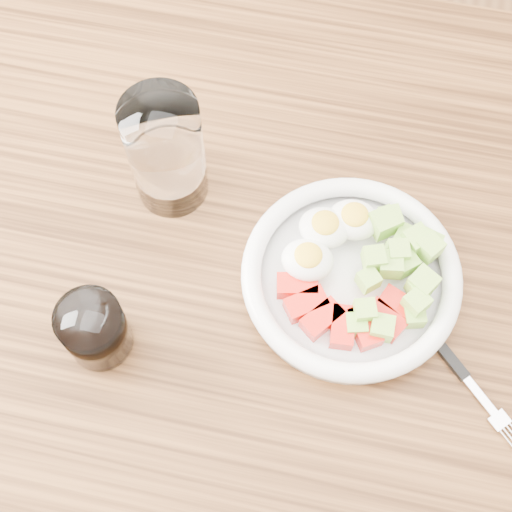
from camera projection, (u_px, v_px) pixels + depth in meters
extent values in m
plane|color=brown|center=(260.00, 417.00, 1.50)|extent=(4.00, 4.00, 0.00)
cube|color=brown|center=(263.00, 283.00, 0.82)|extent=(1.50, 0.90, 0.04)
cylinder|color=white|center=(350.00, 281.00, 0.79)|extent=(0.23, 0.23, 0.01)
torus|color=white|center=(352.00, 275.00, 0.78)|extent=(0.24, 0.24, 0.02)
cube|color=red|center=(297.00, 286.00, 0.77)|extent=(0.05, 0.03, 0.02)
cube|color=red|center=(306.00, 304.00, 0.76)|extent=(0.05, 0.05, 0.02)
cube|color=red|center=(322.00, 319.00, 0.76)|extent=(0.05, 0.05, 0.02)
cube|color=red|center=(342.00, 327.00, 0.75)|extent=(0.03, 0.05, 0.02)
cube|color=red|center=(364.00, 328.00, 0.75)|extent=(0.04, 0.05, 0.02)
cube|color=red|center=(384.00, 320.00, 0.76)|extent=(0.05, 0.04, 0.02)
cube|color=red|center=(399.00, 306.00, 0.76)|extent=(0.05, 0.04, 0.02)
ellipsoid|color=white|center=(324.00, 228.00, 0.79)|extent=(0.06, 0.05, 0.03)
ellipsoid|color=yellow|center=(325.00, 223.00, 0.77)|extent=(0.03, 0.03, 0.01)
ellipsoid|color=white|center=(353.00, 220.00, 0.79)|extent=(0.06, 0.05, 0.03)
ellipsoid|color=yellow|center=(355.00, 215.00, 0.78)|extent=(0.03, 0.03, 0.01)
ellipsoid|color=white|center=(308.00, 260.00, 0.77)|extent=(0.06, 0.05, 0.03)
ellipsoid|color=yellow|center=(308.00, 255.00, 0.76)|extent=(0.03, 0.03, 0.01)
cube|color=#A4D250|center=(420.00, 289.00, 0.75)|extent=(0.03, 0.03, 0.02)
cube|color=#A4D250|center=(414.00, 316.00, 0.75)|extent=(0.03, 0.03, 0.02)
cube|color=#A4D250|center=(422.00, 283.00, 0.75)|extent=(0.04, 0.04, 0.03)
cube|color=#A4D250|center=(382.00, 328.00, 0.74)|extent=(0.02, 0.02, 0.02)
cube|color=#A4D250|center=(365.00, 311.00, 0.75)|extent=(0.03, 0.03, 0.02)
cube|color=#A4D250|center=(374.00, 259.00, 0.76)|extent=(0.03, 0.03, 0.02)
cube|color=#A4D250|center=(415.00, 239.00, 0.79)|extent=(0.03, 0.03, 0.02)
cube|color=#A4D250|center=(428.00, 244.00, 0.77)|extent=(0.03, 0.03, 0.02)
cube|color=#A4D250|center=(416.00, 240.00, 0.77)|extent=(0.04, 0.04, 0.02)
cube|color=#A4D250|center=(356.00, 325.00, 0.75)|extent=(0.03, 0.03, 0.02)
cube|color=#A4D250|center=(389.00, 219.00, 0.78)|extent=(0.03, 0.03, 0.02)
cube|color=#A4D250|center=(406.00, 239.00, 0.78)|extent=(0.03, 0.03, 0.02)
cube|color=#A4D250|center=(398.00, 250.00, 0.78)|extent=(0.03, 0.03, 0.02)
cube|color=#A4D250|center=(383.00, 223.00, 0.78)|extent=(0.04, 0.04, 0.03)
cube|color=#A4D250|center=(398.00, 252.00, 0.76)|extent=(0.03, 0.03, 0.02)
cube|color=#A4D250|center=(429.00, 248.00, 0.76)|extent=(0.03, 0.03, 0.02)
cube|color=#A4D250|center=(390.00, 264.00, 0.76)|extent=(0.03, 0.03, 0.02)
cube|color=#A4D250|center=(368.00, 280.00, 0.76)|extent=(0.03, 0.03, 0.02)
cube|color=#A4D250|center=(416.00, 302.00, 0.74)|extent=(0.03, 0.03, 0.02)
cube|color=#A4D250|center=(405.00, 263.00, 0.77)|extent=(0.03, 0.03, 0.02)
cube|color=black|center=(440.00, 346.00, 0.76)|extent=(0.07, 0.07, 0.01)
cube|color=silver|center=(481.00, 398.00, 0.74)|extent=(0.04, 0.04, 0.00)
cube|color=silver|center=(499.00, 420.00, 0.73)|extent=(0.02, 0.03, 0.00)
cylinder|color=silver|center=(510.00, 443.00, 0.72)|extent=(0.02, 0.02, 0.00)
cylinder|color=white|center=(166.00, 152.00, 0.78)|extent=(0.08, 0.08, 0.15)
cylinder|color=white|center=(95.00, 329.00, 0.73)|extent=(0.07, 0.07, 0.08)
cylinder|color=black|center=(95.00, 330.00, 0.74)|extent=(0.06, 0.06, 0.07)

